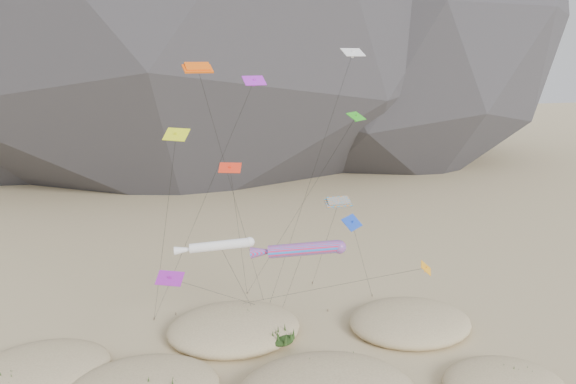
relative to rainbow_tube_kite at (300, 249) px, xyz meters
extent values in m
ellipsoid|color=black|center=(53.47, 99.15, 27.33)|extent=(130.55, 126.41, 100.00)
ellipsoid|color=#CCB789|center=(-5.32, 5.79, -9.99)|extent=(13.66, 11.61, 3.02)
ellipsoid|color=#CCB789|center=(12.75, 2.33, -10.03)|extent=(12.97, 11.03, 2.83)
ellipsoid|color=#CCB789|center=(-23.37, 3.10, -10.20)|extent=(12.19, 10.36, 2.08)
ellipsoid|color=black|center=(-11.38, -2.82, -9.97)|extent=(2.14, 1.83, 0.64)
ellipsoid|color=black|center=(-0.10, -6.18, -9.57)|extent=(3.05, 2.61, 0.91)
ellipsoid|color=black|center=(2.47, -3.92, -9.67)|extent=(2.76, 2.36, 0.83)
ellipsoid|color=black|center=(16.51, -9.83, -10.07)|extent=(2.27, 1.94, 0.68)
ellipsoid|color=black|center=(-4.40, 6.00, -9.67)|extent=(2.89, 2.47, 0.87)
ellipsoid|color=black|center=(-1.50, 1.71, -9.77)|extent=(2.66, 2.28, 0.80)
ellipsoid|color=black|center=(11.32, 2.81, -9.97)|extent=(2.45, 2.10, 0.74)
ellipsoid|color=black|center=(9.76, 1.79, -10.07)|extent=(2.05, 1.75, 0.62)
cylinder|color=#3F2D1E|center=(-7.36, 11.90, -10.52)|extent=(0.08, 0.08, 0.30)
cylinder|color=#3F2D1E|center=(-2.09, 15.25, -10.52)|extent=(0.08, 0.08, 0.30)
cylinder|color=#3F2D1E|center=(-0.61, 10.56, -10.52)|extent=(0.08, 0.08, 0.30)
cylinder|color=#3F2D1E|center=(6.39, 16.10, -10.52)|extent=(0.08, 0.08, 0.30)
cylinder|color=#3F2D1E|center=(5.69, 8.19, -10.52)|extent=(0.08, 0.08, 0.30)
cylinder|color=#3F2D1E|center=(-10.77, 11.75, -10.52)|extent=(0.08, 0.08, 0.30)
cylinder|color=#3F2D1E|center=(12.08, 10.57, -10.52)|extent=(0.08, 0.08, 0.30)
cylinder|color=#3F2D1E|center=(-13.15, 11.12, -10.52)|extent=(0.08, 0.08, 0.30)
cylinder|color=#FF1A47|center=(0.29, -0.10, 0.04)|extent=(6.60, 3.19, 1.86)
sphere|color=#FF1A47|center=(3.36, -1.12, 0.29)|extent=(1.25, 1.25, 1.25)
cone|color=#FF1A47|center=(-3.09, 1.02, -0.29)|extent=(2.88, 1.86, 1.33)
cylinder|color=black|center=(0.70, 5.26, -5.32)|extent=(0.86, 10.73, 10.72)
cylinder|color=white|center=(-7.20, 1.06, 0.68)|extent=(5.46, 1.61, 1.23)
sphere|color=white|center=(-4.55, 0.68, 0.90)|extent=(0.90, 0.90, 0.90)
cone|color=white|center=(-10.11, 1.48, 0.42)|extent=(2.27, 1.07, 0.92)
cylinder|color=black|center=(-4.74, 5.13, -4.99)|extent=(4.95, 8.16, 11.37)
cube|color=#E4520C|center=(-8.67, 0.12, 16.13)|extent=(2.54, 1.43, 0.72)
cube|color=#E4520C|center=(-8.67, 0.12, 16.31)|extent=(2.14, 1.15, 0.70)
cylinder|color=black|center=(-4.61, 6.66, 2.73)|extent=(8.14, 13.11, 26.81)
cube|color=orange|center=(2.78, -2.11, 4.71)|extent=(2.31, 0.97, 0.64)
cube|color=orange|center=(2.78, -2.11, 4.92)|extent=(1.96, 0.77, 0.63)
cylinder|color=black|center=(4.52, 6.81, -2.98)|extent=(3.49, 17.88, 15.40)
cube|color=silver|center=(5.85, 3.08, 17.45)|extent=(2.31, 1.58, 0.73)
cube|color=silver|center=(5.85, 3.08, 17.30)|extent=(0.29, 0.24, 0.73)
cylinder|color=black|center=(2.62, 6.82, 3.41)|extent=(6.49, 7.51, 28.08)
cube|color=blue|center=(4.76, -0.51, 2.32)|extent=(2.45, 2.36, 1.01)
cube|color=blue|center=(4.76, -0.51, 2.17)|extent=(0.44, 0.45, 0.76)
cylinder|color=black|center=(8.42, 5.03, -4.15)|extent=(7.35, 11.10, 12.96)
cube|color=#FE9A0D|center=(10.41, -4.28, -1.25)|extent=(1.65, 2.01, 0.76)
cube|color=#FE9A0D|center=(10.41, -4.28, -1.40)|extent=(0.33, 0.31, 0.61)
cylinder|color=black|center=(1.53, 3.81, -5.93)|extent=(17.80, 16.21, 9.39)
cube|color=purple|center=(-11.90, -3.37, -0.17)|extent=(2.44, 1.96, 0.85)
cube|color=purple|center=(-11.90, -3.37, -0.32)|extent=(0.35, 0.35, 0.74)
cylinder|color=black|center=(-6.26, 3.59, -5.40)|extent=(11.31, 13.95, 10.47)
cube|color=purple|center=(-4.14, -0.32, 15.16)|extent=(2.02, 1.29, 0.76)
cube|color=purple|center=(-4.14, -0.32, 15.01)|extent=(0.27, 0.29, 0.63)
cylinder|color=black|center=(-8.64, 5.40, 2.27)|extent=(9.04, 11.48, 25.79)
cube|color=green|center=(6.68, 3.89, 11.49)|extent=(2.38, 2.30, 0.74)
cube|color=green|center=(6.68, 3.89, 11.34)|extent=(0.32, 0.31, 0.75)
cylinder|color=black|center=(2.29, 9.57, 0.44)|extent=(8.80, 11.39, 22.13)
cube|color=red|center=(-6.79, -3.19, 8.54)|extent=(1.95, 1.44, 0.68)
cube|color=red|center=(-6.79, -3.19, 8.39)|extent=(0.27, 0.27, 0.60)
cylinder|color=black|center=(-4.44, 6.03, -1.04)|extent=(4.73, 18.46, 19.18)
cube|color=yellow|center=(-10.66, -0.50, 10.97)|extent=(2.27, 2.08, 0.92)
cube|color=yellow|center=(-10.66, -0.50, 10.82)|extent=(0.40, 0.41, 0.70)
cylinder|color=black|center=(-11.90, 5.31, 0.17)|extent=(2.51, 11.65, 21.60)
camera|label=1|loc=(-13.82, -46.32, 17.17)|focal=35.00mm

